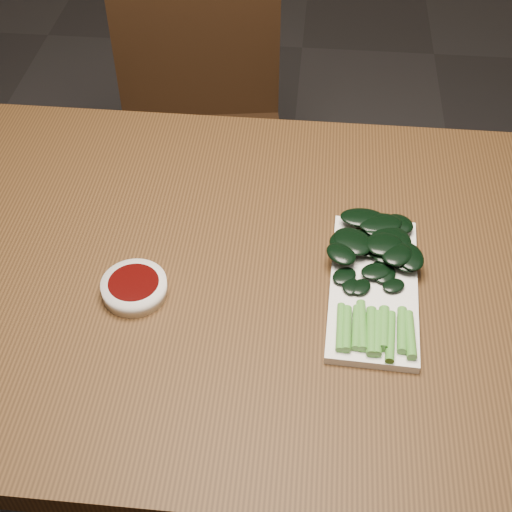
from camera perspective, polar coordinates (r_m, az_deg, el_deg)
The scene contains 6 objects.
ground at distance 1.74m, azimuth 0.23°, elevation -18.17°, with size 6.00×6.00×0.00m, color #292727.
table at distance 1.16m, azimuth 0.32°, elevation -3.40°, with size 1.40×0.80×0.75m.
chair_far at distance 1.85m, azimuth -4.47°, elevation 10.34°, with size 0.48×0.48×0.89m.
sauce_bowl at distance 1.08m, azimuth -9.70°, elevation -2.50°, with size 0.10×0.10×0.03m.
serving_plate at distance 1.09m, azimuth 9.37°, elevation -2.50°, with size 0.14×0.29×0.01m.
gai_lan at distance 1.10m, azimuth 9.75°, elevation -0.46°, with size 0.17×0.30×0.03m.
Camera 1 is at (0.07, -0.76, 1.56)m, focal length 50.00 mm.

